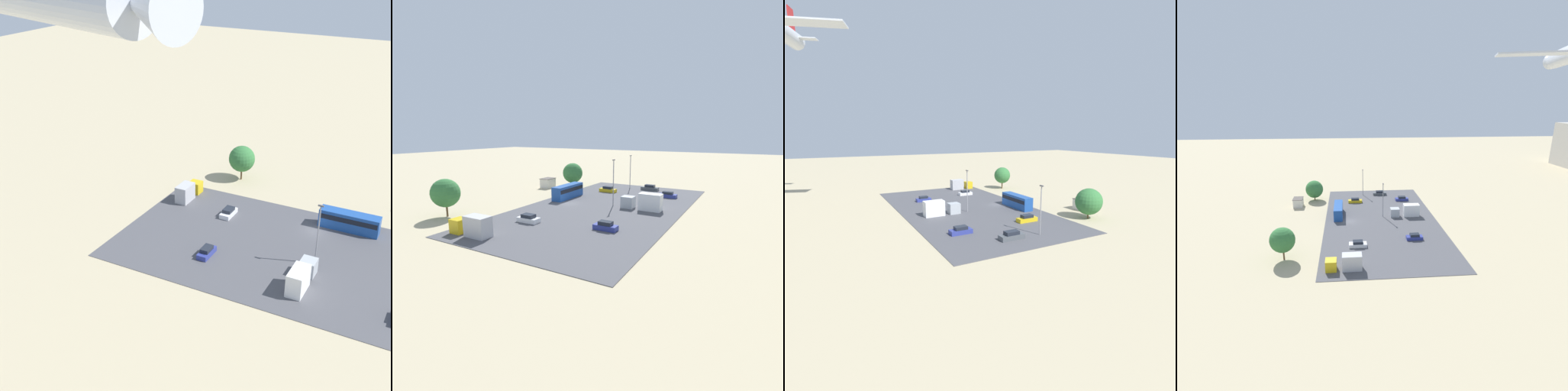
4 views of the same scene
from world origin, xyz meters
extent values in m
plane|color=tan|center=(0.00, 0.00, 0.00)|extent=(400.00, 400.00, 0.00)
cube|color=#4C4C51|center=(0.00, 8.99, 0.04)|extent=(60.47, 32.01, 0.08)
cube|color=silver|center=(-14.50, -16.63, 1.32)|extent=(3.97, 2.88, 2.65)
cube|color=#59514C|center=(-14.50, -16.63, 2.71)|extent=(4.21, 3.12, 0.12)
cube|color=#1E4C9E|center=(-4.86, -3.34, 1.73)|extent=(10.40, 2.51, 3.30)
cube|color=black|center=(-4.86, -3.34, 2.32)|extent=(9.98, 2.55, 0.92)
cube|color=#4C5156|center=(-24.50, 11.24, 0.53)|extent=(1.76, 4.78, 0.91)
cube|color=#1E232D|center=(-24.50, 11.24, 1.32)|extent=(1.48, 2.67, 0.67)
cube|color=silver|center=(16.04, 1.67, 0.50)|extent=(1.90, 4.20, 0.84)
cube|color=#1E232D|center=(16.04, 1.67, 1.23)|extent=(1.59, 2.35, 0.62)
cube|color=navy|center=(13.32, 15.89, 0.51)|extent=(1.70, 4.08, 0.87)
cube|color=#1E232D|center=(13.32, 15.89, 1.26)|extent=(1.43, 2.28, 0.63)
cube|color=navy|center=(-17.38, 18.15, 0.51)|extent=(1.84, 4.37, 0.87)
cube|color=#1E232D|center=(-17.38, 18.15, 1.27)|extent=(1.54, 2.45, 0.64)
cube|color=gold|center=(-16.59, 2.03, 0.53)|extent=(1.73, 4.61, 0.89)
cube|color=#1E232D|center=(-16.59, 2.03, 1.30)|extent=(1.45, 2.58, 0.65)
cube|color=gold|center=(26.09, -4.20, 1.25)|extent=(2.34, 2.27, 2.33)
cube|color=#B2B2B7|center=(26.09, 0.10, 1.75)|extent=(2.34, 4.04, 3.33)
cube|color=#ADB2B7|center=(-2.78, 13.42, 1.33)|extent=(2.35, 2.62, 2.50)
cube|color=white|center=(-2.78, 18.37, 1.86)|extent=(2.35, 4.66, 3.57)
cylinder|color=brown|center=(20.68, -14.67, 1.30)|extent=(0.36, 0.36, 2.59)
sphere|color=#337038|center=(20.68, -14.67, 4.65)|extent=(5.48, 5.48, 5.48)
cylinder|color=brown|center=(-20.75, -11.87, 0.83)|extent=(0.36, 0.36, 1.66)
sphere|color=#337038|center=(-20.75, -11.87, 3.90)|extent=(5.99, 5.99, 5.99)
cylinder|color=gray|center=(-2.83, 9.85, 5.05)|extent=(0.20, 0.20, 9.94)
cube|color=#4C4C51|center=(-2.83, 9.85, 10.20)|extent=(0.90, 0.28, 0.20)
cylinder|color=gray|center=(-24.88, 5.11, 4.70)|extent=(0.20, 0.20, 9.24)
cube|color=#4C4C51|center=(-24.88, 5.11, 9.50)|extent=(0.90, 0.28, 0.20)
cone|color=silver|center=(-2.92, 55.65, 43.41)|extent=(5.66, 5.26, 4.02)
camera|label=1|loc=(-20.47, 83.04, 47.12)|focal=50.00mm
camera|label=2|loc=(57.18, 37.10, 16.10)|focal=28.00mm
camera|label=3|loc=(-68.41, 40.75, 19.02)|focal=28.00mm
camera|label=4|loc=(81.52, -0.45, 33.35)|focal=28.00mm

